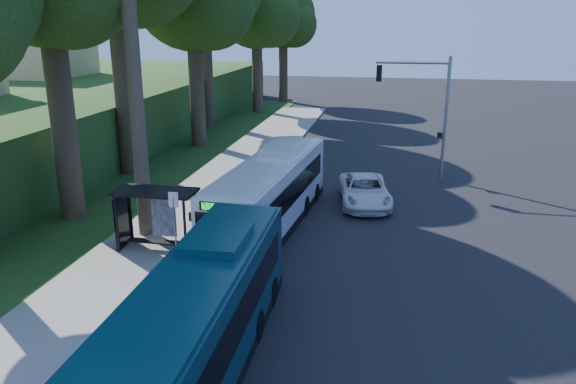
% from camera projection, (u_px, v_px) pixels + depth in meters
% --- Properties ---
extents(ground, '(140.00, 140.00, 0.00)m').
position_uv_depth(ground, '(341.00, 236.00, 24.03)').
color(ground, black).
rests_on(ground, ground).
extents(sidewalk, '(4.50, 70.00, 0.12)m').
position_uv_depth(sidewalk, '(179.00, 224.00, 25.33)').
color(sidewalk, gray).
rests_on(sidewalk, ground).
extents(red_curb, '(0.25, 30.00, 0.13)m').
position_uv_depth(red_curb, '(198.00, 264.00, 21.16)').
color(red_curb, maroon).
rests_on(red_curb, ground).
extents(grass_verge, '(8.00, 70.00, 0.06)m').
position_uv_depth(grass_verge, '(115.00, 187.00, 31.05)').
color(grass_verge, '#234719').
rests_on(grass_verge, ground).
extents(bus_shelter, '(3.20, 1.51, 2.55)m').
position_uv_depth(bus_shelter, '(151.00, 207.00, 22.12)').
color(bus_shelter, black).
rests_on(bus_shelter, ground).
extents(stop_sign_pole, '(0.35, 0.06, 3.17)m').
position_uv_depth(stop_sign_pole, '(175.00, 222.00, 19.70)').
color(stop_sign_pole, gray).
rests_on(stop_sign_pole, ground).
extents(traffic_signal_pole, '(4.10, 0.30, 7.00)m').
position_uv_depth(traffic_signal_pole, '(428.00, 103.00, 31.44)').
color(traffic_signal_pole, gray).
rests_on(traffic_signal_pole, ground).
extents(hillside_backdrop, '(24.00, 60.00, 8.80)m').
position_uv_depth(hillside_backdrop, '(13.00, 109.00, 42.21)').
color(hillside_backdrop, '#234719').
rests_on(hillside_backdrop, ground).
extents(tree_4, '(8.40, 8.00, 14.14)m').
position_uv_depth(tree_4, '(257.00, 10.00, 53.24)').
color(tree_4, '#382B1E').
rests_on(tree_4, ground).
extents(tree_5, '(7.35, 7.00, 12.86)m').
position_uv_depth(tree_5, '(284.00, 19.00, 60.80)').
color(tree_5, '#382B1E').
rests_on(tree_5, ground).
extents(white_bus, '(3.28, 11.28, 3.32)m').
position_uv_depth(white_bus, '(271.00, 192.00, 24.72)').
color(white_bus, silver).
rests_on(white_bus, ground).
extents(teal_bus, '(2.54, 10.97, 3.26)m').
position_uv_depth(teal_bus, '(199.00, 320.00, 14.23)').
color(teal_bus, '#0B323E').
rests_on(teal_bus, ground).
extents(pickup, '(3.12, 5.41, 1.42)m').
position_uv_depth(pickup, '(365.00, 191.00, 28.01)').
color(pickup, silver).
rests_on(pickup, ground).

